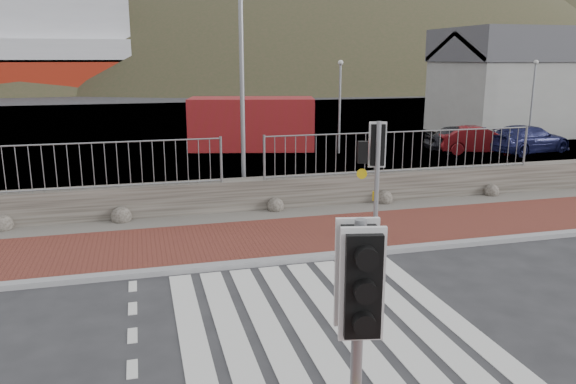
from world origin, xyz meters
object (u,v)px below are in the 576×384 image
object	(u,v)px
car_b	(480,140)
car_a	(466,138)
traffic_signal_near	(358,302)
car_c	(528,139)
shipping_container	(252,124)
traffic_signal_far	(376,155)
streetlight	(246,60)

from	to	relation	value
car_b	car_a	bearing A→B (deg)	48.24
traffic_signal_near	car_c	size ratio (longest dim) A/B	0.65
car_b	car_c	world-z (taller)	car_c
car_b	shipping_container	bearing A→B (deg)	85.64
traffic_signal_near	car_b	xyz separation A→B (m)	(12.94, 17.53, -1.42)
traffic_signal_far	streetlight	bearing A→B (deg)	-46.89
car_b	streetlight	bearing A→B (deg)	135.39
traffic_signal_far	car_c	xyz separation A→B (m)	(11.78, 9.88, -1.41)
traffic_signal_near	traffic_signal_far	size ratio (longest dim) A/B	1.00
traffic_signal_far	streetlight	xyz separation A→B (m)	(-2.18, 4.20, 2.10)
traffic_signal_near	car_c	world-z (taller)	traffic_signal_near
car_a	traffic_signal_near	bearing A→B (deg)	151.65
traffic_signal_near	traffic_signal_far	xyz separation A→B (m)	(3.36, 7.27, 0.01)
traffic_signal_near	traffic_signal_far	distance (m)	8.01
traffic_signal_far	traffic_signal_near	bearing A→B (deg)	80.87
shipping_container	car_b	xyz separation A→B (m)	(9.62, -3.98, -0.59)
streetlight	car_b	xyz separation A→B (m)	(11.76, 6.06, -3.53)
car_a	traffic_signal_far	bearing A→B (deg)	146.06
car_a	car_b	xyz separation A→B (m)	(0.35, -0.60, -0.02)
traffic_signal_far	streetlight	size ratio (longest dim) A/B	0.38
streetlight	traffic_signal_far	bearing A→B (deg)	-55.05
traffic_signal_far	car_b	bearing A→B (deg)	-117.36
car_a	car_c	size ratio (longest dim) A/B	0.85
traffic_signal_far	shipping_container	world-z (taller)	traffic_signal_far
traffic_signal_far	shipping_container	bearing A→B (deg)	-74.16
traffic_signal_near	car_c	distance (m)	22.92
traffic_signal_near	traffic_signal_far	world-z (taller)	same
streetlight	car_a	bearing A→B (deg)	37.79
shipping_container	streetlight	bearing A→B (deg)	-88.65
traffic_signal_near	car_a	bearing A→B (deg)	66.64
traffic_signal_far	car_b	xyz separation A→B (m)	(9.58, 10.26, -1.43)
traffic_signal_near	streetlight	distance (m)	11.72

